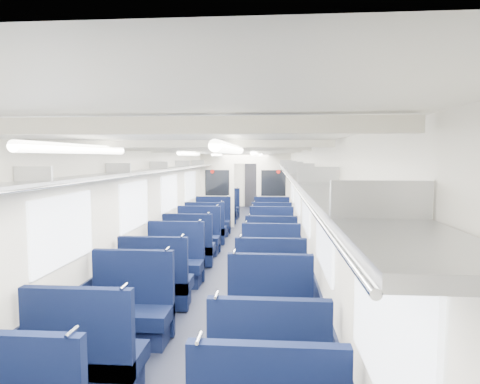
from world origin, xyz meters
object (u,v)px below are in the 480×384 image
at_px(seat_18, 213,223).
at_px(seat_19, 272,224).
at_px(seat_5, 269,379).
at_px(seat_20, 221,214).
at_px(seat_8, 156,285).
at_px(seat_15, 271,240).
at_px(bulkhead, 245,188).
at_px(end_door, 253,184).
at_px(seat_12, 189,249).
at_px(seat_22, 225,209).
at_px(seat_7, 270,320).
at_px(seat_9, 270,287).
at_px(seat_6, 130,313).
at_px(seat_17, 271,231).
at_px(seat_16, 206,231).
at_px(seat_4, 86,362).
at_px(seat_11, 271,268).
at_px(seat_14, 198,239).
at_px(seat_23, 272,210).
at_px(seat_10, 175,265).
at_px(seat_13, 271,252).
at_px(seat_21, 272,214).

bearing_deg(seat_18, seat_19, 1.90).
relative_size(seat_5, seat_20, 1.00).
relative_size(seat_8, seat_15, 1.00).
bearing_deg(bulkhead, seat_15, -77.21).
xyz_separation_m(end_door, seat_12, (-0.83, -10.20, -0.66)).
bearing_deg(seat_12, seat_22, 90.00).
distance_m(seat_7, seat_19, 6.97).
xyz_separation_m(seat_7, seat_9, (0.00, 1.23, 0.00)).
bearing_deg(seat_6, seat_17, 73.84).
distance_m(seat_6, seat_16, 5.61).
bearing_deg(seat_15, seat_9, -90.00).
bearing_deg(seat_20, seat_6, -90.00).
bearing_deg(bulkhead, seat_4, -95.04).
height_order(seat_19, seat_22, same).
relative_size(seat_4, seat_20, 1.00).
xyz_separation_m(seat_9, seat_16, (-1.66, 4.46, 0.00)).
relative_size(seat_9, seat_11, 1.00).
xyz_separation_m(seat_14, seat_17, (1.66, 1.19, 0.00)).
distance_m(seat_15, seat_20, 4.59).
height_order(bulkhead, seat_23, bulkhead).
bearing_deg(seat_9, end_door, 93.79).
height_order(seat_10, seat_20, same).
relative_size(seat_11, seat_13, 1.00).
bearing_deg(seat_16, bulkhead, 72.35).
xyz_separation_m(seat_5, seat_11, (0.00, 3.49, 0.00)).
distance_m(seat_5, seat_19, 8.22).
xyz_separation_m(bulkhead, seat_23, (0.83, 1.75, -0.89)).
height_order(seat_4, seat_19, same).
xyz_separation_m(seat_20, seat_21, (1.66, 0.01, 0.00)).
bearing_deg(seat_23, seat_19, -90.00).
bearing_deg(seat_12, seat_13, -5.95).
bearing_deg(seat_6, end_door, 86.53).
distance_m(bulkhead, seat_10, 6.09).
relative_size(seat_21, seat_23, 1.00).
bearing_deg(seat_5, seat_20, 99.26).
relative_size(seat_11, seat_21, 1.00).
xyz_separation_m(seat_10, seat_11, (1.66, -0.10, 0.00)).
bearing_deg(seat_4, bulkhead, 84.96).
bearing_deg(seat_22, seat_9, -79.42).
bearing_deg(seat_6, seat_20, 90.00).
distance_m(seat_16, seat_19, 2.09).
relative_size(seat_16, seat_21, 1.00).
bearing_deg(seat_23, seat_5, -90.00).
xyz_separation_m(seat_7, seat_13, (0.00, 3.40, 0.00)).
bearing_deg(seat_9, seat_16, 110.41).
bearing_deg(seat_20, seat_22, 90.00).
xyz_separation_m(seat_14, seat_19, (1.66, 2.35, 0.00)).
bearing_deg(seat_4, seat_21, 80.61).
height_order(seat_8, seat_9, same).
relative_size(seat_19, seat_20, 1.00).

